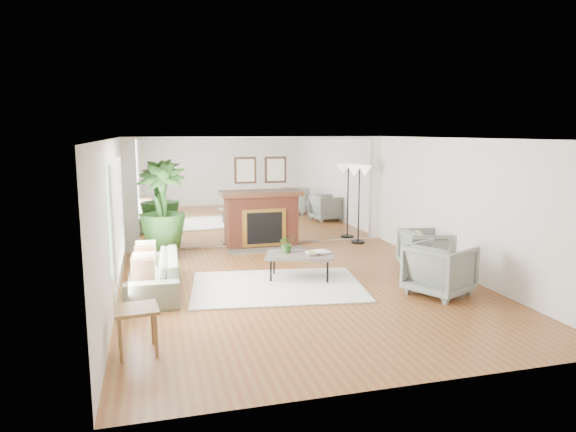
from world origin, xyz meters
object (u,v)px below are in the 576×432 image
object	(u,v)px
armchair_back	(424,249)
floor_lamp	(359,177)
fireplace	(263,219)
sofa	(153,274)
armchair_front	(440,269)
coffee_table	(300,256)
potted_ficus	(162,210)
side_table	(136,315)

from	to	relation	value
armchair_back	floor_lamp	world-z (taller)	floor_lamp
fireplace	sofa	bearing A→B (deg)	-131.30
sofa	armchair_front	bearing A→B (deg)	75.02
coffee_table	armchair_front	bearing A→B (deg)	-35.73
coffee_table	sofa	distance (m)	2.54
coffee_table	armchair_back	bearing A→B (deg)	2.33
floor_lamp	potted_ficus	bearing A→B (deg)	-172.46
coffee_table	floor_lamp	distance (m)	3.57
armchair_back	potted_ficus	xyz separation A→B (m)	(-4.83, 1.88, 0.68)
side_table	floor_lamp	size ratio (longest dim) A/B	0.31
coffee_table	armchair_back	size ratio (longest dim) A/B	1.62
armchair_back	armchair_front	world-z (taller)	armchair_front
armchair_front	floor_lamp	world-z (taller)	floor_lamp
armchair_front	potted_ficus	world-z (taller)	potted_ficus
side_table	fireplace	bearing A→B (deg)	62.96
fireplace	armchair_front	world-z (taller)	fireplace
side_table	armchair_back	bearing A→B (deg)	25.95
fireplace	side_table	xyz separation A→B (m)	(-2.65, -5.19, -0.19)
fireplace	potted_ficus	bearing A→B (deg)	-161.26
sofa	potted_ficus	world-z (taller)	potted_ficus
sofa	armchair_front	xyz separation A→B (m)	(4.47, -1.34, 0.11)
coffee_table	sofa	world-z (taller)	sofa
fireplace	floor_lamp	xyz separation A→B (m)	(2.28, -0.16, 0.91)
sofa	armchair_front	distance (m)	4.67
armchair_front	floor_lamp	bearing A→B (deg)	-30.52
fireplace	coffee_table	xyz separation A→B (m)	(0.08, -2.74, -0.23)
armchair_front	floor_lamp	size ratio (longest dim) A/B	0.50
side_table	potted_ficus	distance (m)	4.50
armchair_front	side_table	bearing A→B (deg)	75.97
armchair_front	floor_lamp	distance (m)	4.14
armchair_front	side_table	xyz separation A→B (m)	(-4.67, -1.06, 0.05)
armchair_back	armchair_front	xyz separation A→B (m)	(-0.58, -1.50, 0.04)
armchair_back	side_table	bearing A→B (deg)	124.13
coffee_table	armchair_front	distance (m)	2.39
side_table	potted_ficus	size ratio (longest dim) A/B	0.28
armchair_front	side_table	world-z (taller)	armchair_front
armchair_back	potted_ficus	world-z (taller)	potted_ficus
potted_ficus	floor_lamp	size ratio (longest dim) A/B	1.08
armchair_front	fireplace	bearing A→B (deg)	-0.73
fireplace	side_table	distance (m)	5.83
coffee_table	fireplace	bearing A→B (deg)	91.74
coffee_table	potted_ficus	world-z (taller)	potted_ficus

